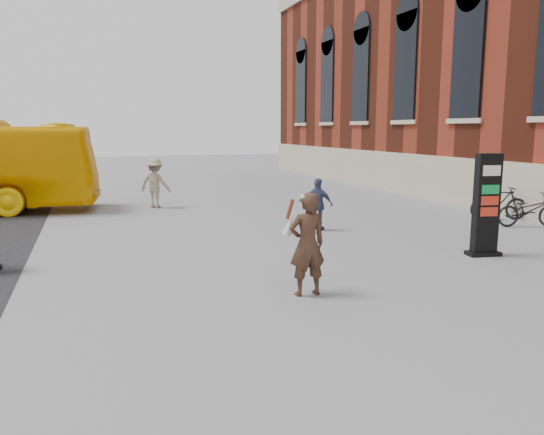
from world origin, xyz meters
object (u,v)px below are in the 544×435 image
object	(u,v)px
info_pylon	(486,205)
pedestrian_b	(155,183)
pedestrian_c	(318,204)
bike_6	(529,210)
bike_7	(499,203)
woman	(307,243)

from	to	relation	value
info_pylon	pedestrian_b	size ratio (longest dim) A/B	1.28
info_pylon	pedestrian_c	size ratio (longest dim) A/B	1.56
info_pylon	bike_6	world-z (taller)	info_pylon
info_pylon	pedestrian_b	world-z (taller)	info_pylon
pedestrian_c	bike_7	world-z (taller)	pedestrian_c
pedestrian_c	pedestrian_b	bearing A→B (deg)	-9.88
woman	bike_7	size ratio (longest dim) A/B	0.99
pedestrian_b	pedestrian_c	distance (m)	7.09
bike_6	bike_7	xyz separation A→B (m)	(0.00, 1.21, 0.05)
pedestrian_b	pedestrian_c	bearing A→B (deg)	159.15
info_pylon	bike_7	size ratio (longest dim) A/B	1.28
pedestrian_b	pedestrian_c	xyz separation A→B (m)	(3.87, -5.94, -0.16)
info_pylon	bike_6	size ratio (longest dim) A/B	1.23
woman	pedestrian_c	size ratio (longest dim) A/B	1.21
pedestrian_c	bike_7	xyz separation A→B (m)	(6.11, -0.29, -0.20)
pedestrian_b	bike_7	xyz separation A→B (m)	(9.98, -6.23, -0.36)
info_pylon	pedestrian_c	xyz separation A→B (m)	(-2.34, 4.03, -0.42)
bike_6	info_pylon	bearing A→B (deg)	139.10
bike_7	info_pylon	bearing A→B (deg)	153.14
pedestrian_b	bike_6	bearing A→B (deg)	179.36
bike_6	woman	bearing A→B (deg)	129.37
info_pylon	pedestrian_c	world-z (taller)	info_pylon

